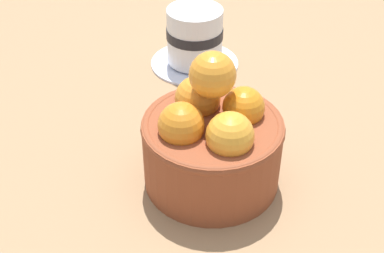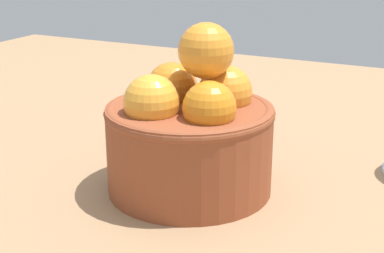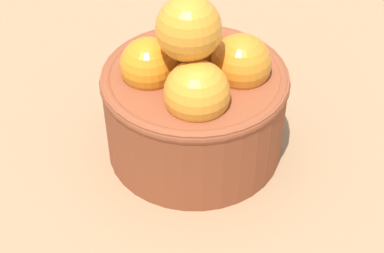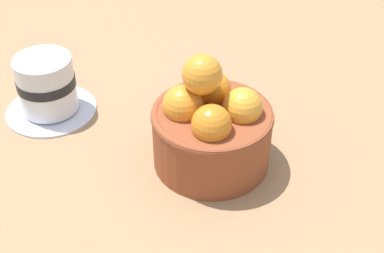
% 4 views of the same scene
% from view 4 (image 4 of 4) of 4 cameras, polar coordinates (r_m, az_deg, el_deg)
% --- Properties ---
extents(ground_plane, '(1.27, 1.07, 0.05)m').
position_cam_4_polar(ground_plane, '(0.65, 2.00, -5.17)').
color(ground_plane, '#997551').
extents(terracotta_bowl, '(0.14, 0.14, 0.14)m').
position_cam_4_polar(terracotta_bowl, '(0.60, 2.09, -0.08)').
color(terracotta_bowl, brown).
rests_on(terracotta_bowl, ground_plane).
extents(coffee_cup, '(0.12, 0.12, 0.08)m').
position_cam_4_polar(coffee_cup, '(0.71, -15.26, 4.05)').
color(coffee_cup, silver).
rests_on(coffee_cup, ground_plane).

